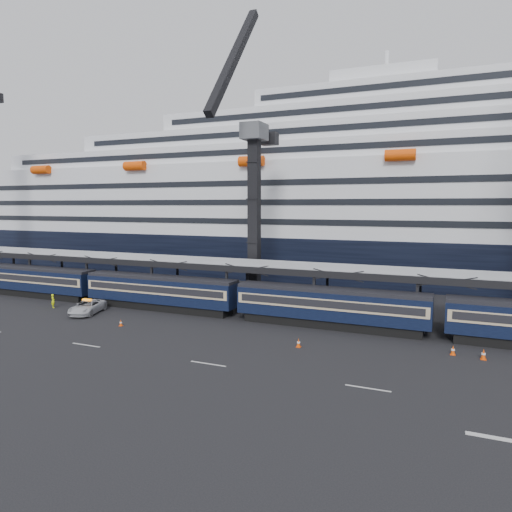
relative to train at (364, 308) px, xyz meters
The scene contains 11 objects.
ground 11.25m from the train, 65.06° to the right, with size 260.00×260.00×0.00m, color black.
train is the anchor object (origin of this frame).
canopy 6.85m from the train, 40.71° to the left, with size 130.00×6.25×5.53m.
cruise_ship 37.56m from the train, 84.34° to the left, with size 214.09×28.84×34.00m.
crane_dark_near 20.10m from the train, 150.76° to the left, with size 4.50×17.75×35.08m.
pickup_truck 30.11m from the train, behind, with size 2.49×5.40×1.50m, color #B8B9BF.
worker 35.76m from the train, behind, with size 0.60×0.39×1.65m, color #E9FF0D.
traffic_cone_b 24.11m from the train, 161.22° to the right, with size 0.34×0.34×0.67m.
traffic_cone_c 8.69m from the train, 120.07° to the right, with size 0.39×0.39×0.78m.
traffic_cone_d 11.25m from the train, 25.14° to the right, with size 0.43×0.43×0.87m.
traffic_cone_e 9.20m from the train, 29.38° to the right, with size 0.40×0.40×0.81m.
Camera 1 is at (2.46, -33.55, 12.04)m, focal length 32.00 mm.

